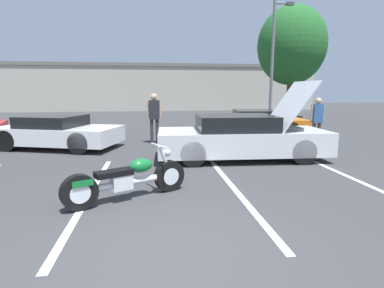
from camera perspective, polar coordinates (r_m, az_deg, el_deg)
ground_plane at (r=3.86m, az=-5.07°, el=-20.62°), size 80.00×80.00×0.00m
parking_stripe_middle at (r=6.18m, az=-18.85°, el=-8.90°), size 0.12×5.25×0.01m
parking_stripe_back at (r=6.28m, az=7.83°, el=-8.14°), size 0.12×5.25×0.01m
parking_stripe_far at (r=7.53m, az=29.32°, el=-6.26°), size 0.12×5.25×0.01m
far_building at (r=30.51m, az=-7.57°, el=10.89°), size 32.00×4.20×4.40m
light_pole at (r=19.08m, az=15.32°, el=15.70°), size 1.21×0.28×7.03m
tree_background at (r=22.69m, az=18.43°, el=17.34°), size 4.63×4.63×7.63m
motorcycle at (r=5.57m, az=-12.16°, el=-6.65°), size 2.15×1.23×0.94m
show_car_hood_open at (r=8.73m, az=9.53°, el=1.26°), size 4.85×2.04×2.22m
parked_car_right_row at (r=14.00m, az=12.41°, el=4.08°), size 4.21×2.35×1.07m
parked_car_mid_row at (r=11.24m, az=-24.34°, el=2.09°), size 4.48×3.06×1.12m
spectator_near_motorcycle at (r=11.18m, az=-7.22°, el=5.77°), size 0.52×0.24×1.84m
spectator_by_show_car at (r=11.57m, az=22.75°, el=4.72°), size 0.52×0.22×1.70m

